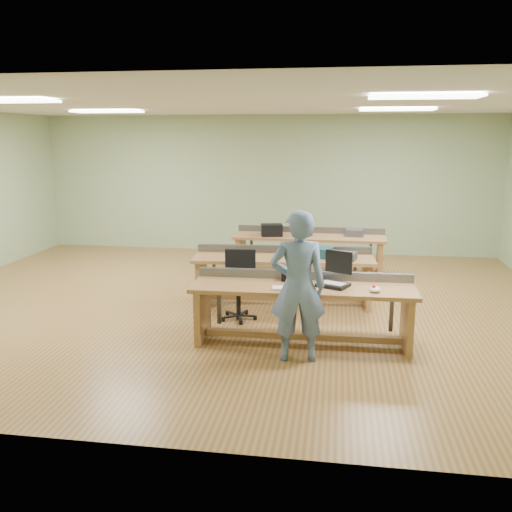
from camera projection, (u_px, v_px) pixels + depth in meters
The scene contains 21 objects.
floor at pixel (231, 304), 8.41m from camera, with size 10.00×10.00×0.00m, color olive.
ceiling at pixel (229, 104), 7.76m from camera, with size 10.00×10.00×0.00m, color silver.
wall_back at pixel (265, 184), 11.95m from camera, with size 10.00×0.04×3.00m, color #96AC82.
wall_front at pixel (130, 273), 4.22m from camera, with size 10.00×0.04×3.00m, color #96AC82.
fluor_panels at pixel (229, 106), 7.77m from camera, with size 6.20×3.50×0.03m.
workbench_front at pixel (303, 300), 6.71m from camera, with size 2.74×0.77×0.86m.
workbench_mid at pixel (283, 269), 8.29m from camera, with size 2.78×0.92×0.86m.
workbench_back at pixel (309, 246), 10.04m from camera, with size 2.79×0.79×0.86m.
person at pixel (298, 286), 6.13m from camera, with size 0.64×0.42×1.76m, color #6475A3.
laptop_base at pixel (333, 285), 6.60m from camera, with size 0.36×0.29×0.04m, color black.
laptop_screen at pixel (339, 262), 6.66m from camera, with size 0.36×0.02×0.28m, color black.
keyboard at pixel (292, 289), 6.46m from camera, with size 0.46×0.15×0.03m, color white.
trackball_mouse at pixel (375, 289), 6.36m from camera, with size 0.13×0.16×0.07m, color white.
camera_bag at pixel (292, 275), 6.84m from camera, with size 0.23×0.15×0.16m, color black.
task_chair at pixel (239, 294), 7.67m from camera, with size 0.54×0.54×0.97m.
parts_bin_teal at pixel (318, 252), 8.23m from camera, with size 0.41×0.31×0.14m, color #143842.
parts_bin_grey at pixel (342, 256), 8.04m from camera, with size 0.41×0.26×0.11m, color #353537.
mug at pixel (283, 254), 8.23m from camera, with size 0.12×0.12×0.10m, color #353537.
drinks_can at pixel (284, 254), 8.11m from camera, with size 0.07×0.07×0.13m, color silver.
storage_box_back at pixel (272, 230), 9.93m from camera, with size 0.38×0.27×0.22m, color black.
tray_back at pixel (354, 233), 9.90m from camera, with size 0.32×0.24×0.13m, color #353537.
Camera 1 is at (1.59, -7.90, 2.54)m, focal length 38.00 mm.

